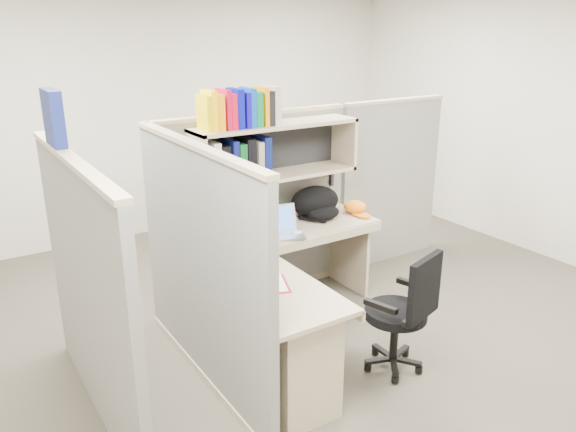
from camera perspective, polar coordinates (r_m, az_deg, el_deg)
ground at (r=4.42m, az=2.65°, el=-12.44°), size 6.00×6.00×0.00m
room_shell at (r=3.83m, az=3.01°, el=8.73°), size 6.00×6.00×6.00m
cubicle at (r=4.20m, az=-4.85°, el=-0.45°), size 3.79×1.84×1.95m
desk at (r=3.79m, az=0.17°, el=-10.39°), size 1.74×1.75×0.73m
laptop at (r=4.32m, az=-0.66°, el=-0.71°), size 0.38×0.38×0.23m
backpack at (r=4.76m, az=3.17°, el=1.34°), size 0.51×0.44×0.26m
orange_cap at (r=4.94m, az=6.81°, el=0.94°), size 0.23×0.25×0.11m
snack_canister at (r=3.71m, az=-3.56°, el=-5.21°), size 0.10×0.10×0.10m
tissue_box at (r=3.26m, az=-3.68°, el=-7.68°), size 0.16×0.16×0.21m
mouse at (r=4.40m, az=0.93°, el=-1.69°), size 0.11×0.09×0.04m
paper_cup at (r=4.65m, az=-2.37°, el=-0.19°), size 0.08×0.08×0.09m
book_stack at (r=4.77m, az=-0.47°, el=0.41°), size 0.17×0.22×0.11m
loose_paper at (r=3.60m, az=-1.91°, el=-6.87°), size 0.28×0.31×0.00m
task_chair at (r=3.98m, az=11.29°, el=-11.31°), size 0.51×0.47×0.90m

